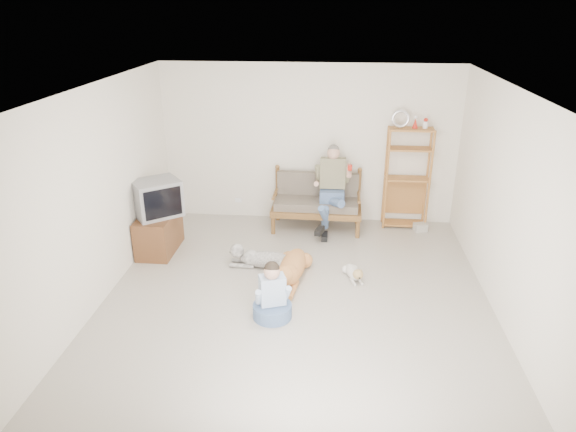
# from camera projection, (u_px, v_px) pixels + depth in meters

# --- Properties ---
(floor) EXTENTS (5.50, 5.50, 0.00)m
(floor) POSITION_uv_depth(u_px,v_px,m) (296.00, 299.00, 6.71)
(floor) COLOR beige
(floor) RESTS_ON ground
(ceiling) EXTENTS (5.50, 5.50, 0.00)m
(ceiling) POSITION_uv_depth(u_px,v_px,m) (298.00, 90.00, 5.67)
(ceiling) COLOR silver
(ceiling) RESTS_ON ground
(wall_back) EXTENTS (5.00, 0.00, 5.00)m
(wall_back) POSITION_uv_depth(u_px,v_px,m) (309.00, 145.00, 8.72)
(wall_back) COLOR silver
(wall_back) RESTS_ON ground
(wall_front) EXTENTS (5.00, 0.00, 5.00)m
(wall_front) POSITION_uv_depth(u_px,v_px,m) (269.00, 343.00, 3.67)
(wall_front) COLOR silver
(wall_front) RESTS_ON ground
(wall_left) EXTENTS (0.00, 5.50, 5.50)m
(wall_left) POSITION_uv_depth(u_px,v_px,m) (97.00, 197.00, 6.40)
(wall_left) COLOR silver
(wall_left) RESTS_ON ground
(wall_right) EXTENTS (0.00, 5.50, 5.50)m
(wall_right) POSITION_uv_depth(u_px,v_px,m) (510.00, 210.00, 5.98)
(wall_right) COLOR silver
(wall_right) RESTS_ON ground
(loveseat) EXTENTS (1.52, 0.73, 0.95)m
(loveseat) POSITION_uv_depth(u_px,v_px,m) (317.00, 200.00, 8.68)
(loveseat) COLOR brown
(loveseat) RESTS_ON ground
(man) EXTENTS (0.55, 0.79, 1.28)m
(man) POSITION_uv_depth(u_px,v_px,m) (330.00, 195.00, 8.39)
(man) COLOR slate
(man) RESTS_ON loveseat
(etagere) EXTENTS (0.76, 0.33, 2.01)m
(etagere) POSITION_uv_depth(u_px,v_px,m) (407.00, 177.00, 8.58)
(etagere) COLOR #B17537
(etagere) RESTS_ON ground
(book_stack) EXTENTS (0.24, 0.20, 0.13)m
(book_stack) POSITION_uv_depth(u_px,v_px,m) (420.00, 227.00, 8.68)
(book_stack) COLOR silver
(book_stack) RESTS_ON ground
(tv_stand) EXTENTS (0.51, 0.91, 0.60)m
(tv_stand) POSITION_uv_depth(u_px,v_px,m) (159.00, 233.00, 7.91)
(tv_stand) COLOR brown
(tv_stand) RESTS_ON ground
(crt_tv) EXTENTS (0.84, 0.82, 0.55)m
(crt_tv) POSITION_uv_depth(u_px,v_px,m) (157.00, 198.00, 7.69)
(crt_tv) COLOR gray
(crt_tv) RESTS_ON tv_stand
(wall_outlet) EXTENTS (0.12, 0.02, 0.08)m
(wall_outlet) POSITION_uv_depth(u_px,v_px,m) (238.00, 200.00, 9.21)
(wall_outlet) COLOR white
(wall_outlet) RESTS_ON ground
(golden_retriever) EXTENTS (0.47, 1.41, 0.43)m
(golden_retriever) POSITION_uv_depth(u_px,v_px,m) (291.00, 269.00, 7.11)
(golden_retriever) COLOR #CD8547
(golden_retriever) RESTS_ON ground
(shaggy_dog) EXTENTS (1.16, 0.30, 0.34)m
(shaggy_dog) POSITION_uv_depth(u_px,v_px,m) (260.00, 258.00, 7.49)
(shaggy_dog) COLOR white
(shaggy_dog) RESTS_ON ground
(terrier) EXTENTS (0.29, 0.59, 0.23)m
(terrier) POSITION_uv_depth(u_px,v_px,m) (354.00, 273.00, 7.16)
(terrier) COLOR silver
(terrier) RESTS_ON ground
(child) EXTENTS (0.48, 0.48, 0.76)m
(child) POSITION_uv_depth(u_px,v_px,m) (272.00, 297.00, 6.24)
(child) COLOR slate
(child) RESTS_ON ground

